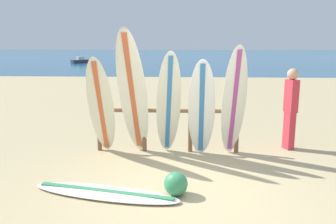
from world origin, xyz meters
TOP-DOWN VIEW (x-y plane):
  - ground_plane at (0.00, 0.00)m, footprint 120.00×120.00m
  - ocean_water at (0.00, 58.00)m, footprint 120.00×80.00m
  - surfboard_rack at (-0.49, 2.07)m, footprint 2.98×0.09m
  - surfboard_leaning_far_left at (-1.76, 1.65)m, footprint 0.53×1.03m
  - surfboard_leaning_left at (-1.15, 1.74)m, footprint 0.72×1.03m
  - surfboard_leaning_center_left at (-0.44, 1.77)m, footprint 0.61×0.91m
  - surfboard_leaning_center at (0.20, 1.68)m, footprint 0.54×0.66m
  - surfboard_leaning_center_right at (0.84, 1.81)m, footprint 0.56×0.66m
  - surfboard_lying_on_sand at (-1.31, -0.12)m, footprint 2.40×1.00m
  - beachgoer_standing at (2.11, 2.38)m, footprint 0.26×0.32m
  - small_boat_offshore at (-11.73, 33.15)m, footprint 1.93×1.93m
  - beach_ball at (-0.24, -0.07)m, footprint 0.36×0.36m

SIDE VIEW (x-z plane):
  - ground_plane at x=0.00m, z-range 0.00..0.00m
  - ocean_water at x=0.00m, z-range 0.00..0.01m
  - surfboard_lying_on_sand at x=-1.31m, z-range -0.01..0.08m
  - beach_ball at x=-0.24m, z-range 0.00..0.36m
  - small_boat_offshore at x=-11.73m, z-range -0.10..0.61m
  - surfboard_rack at x=-0.49m, z-range 0.13..1.15m
  - beachgoer_standing at x=2.11m, z-range 0.09..1.82m
  - surfboard_leaning_center at x=0.20m, z-range 0.00..1.98m
  - surfboard_leaning_far_left at x=-1.76m, z-range 0.00..2.03m
  - surfboard_leaning_center_left at x=-0.44m, z-range 0.00..2.13m
  - surfboard_leaning_center_right at x=0.84m, z-range 0.00..2.23m
  - surfboard_leaning_left at x=-1.15m, z-range 0.00..2.55m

